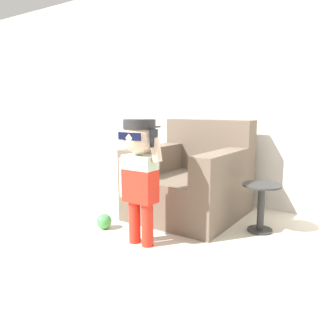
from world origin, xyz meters
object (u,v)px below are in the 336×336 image
at_px(armchair, 192,181).
at_px(side_table, 261,203).
at_px(toy_ball, 104,221).
at_px(person_child, 140,163).

xyz_separation_m(armchair, side_table, (0.75, -0.09, -0.08)).
height_order(side_table, toy_ball, side_table).
height_order(armchair, person_child, person_child).
relative_size(armchair, person_child, 1.05).
bearing_deg(side_table, armchair, 173.24).
xyz_separation_m(armchair, person_child, (0.04, -0.90, 0.32)).
distance_m(person_child, toy_ball, 0.78).
relative_size(armchair, side_table, 2.43).
bearing_deg(person_child, toy_ball, 170.84).
bearing_deg(toy_ball, person_child, -9.16).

